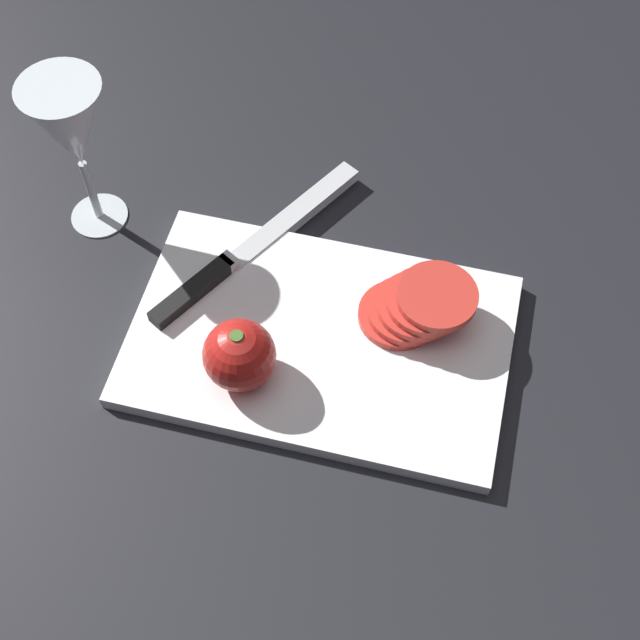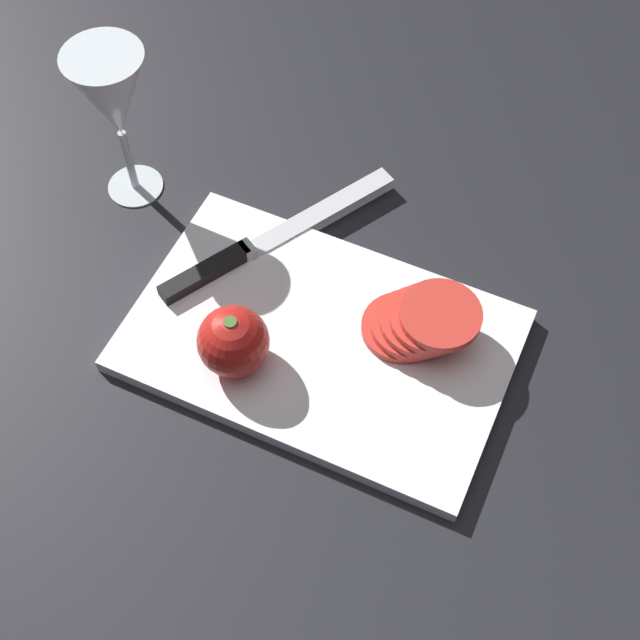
{
  "view_description": "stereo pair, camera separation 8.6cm",
  "coord_description": "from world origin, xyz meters",
  "px_view_note": "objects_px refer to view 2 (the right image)",
  "views": [
    {
      "loc": [
        -0.08,
        0.43,
        0.77
      ],
      "look_at": [
        0.03,
        -0.01,
        0.05
      ],
      "focal_mm": 50.0,
      "sensor_mm": 36.0,
      "label": 1
    },
    {
      "loc": [
        -0.16,
        0.4,
        0.77
      ],
      "look_at": [
        0.03,
        -0.01,
        0.05
      ],
      "focal_mm": 50.0,
      "sensor_mm": 36.0,
      "label": 2
    }
  ],
  "objects_px": {
    "tomato_slice_stack_near": "(421,321)",
    "knife": "(235,257)",
    "wine_glass": "(113,100)",
    "whole_tomato": "(233,341)"
  },
  "relations": [
    {
      "from": "wine_glass",
      "to": "whole_tomato",
      "type": "relative_size",
      "value": 2.69
    },
    {
      "from": "wine_glass",
      "to": "tomato_slice_stack_near",
      "type": "relative_size",
      "value": 1.65
    },
    {
      "from": "tomato_slice_stack_near",
      "to": "whole_tomato",
      "type": "bearing_deg",
      "value": 34.11
    },
    {
      "from": "whole_tomato",
      "to": "tomato_slice_stack_near",
      "type": "relative_size",
      "value": 0.62
    },
    {
      "from": "wine_glass",
      "to": "knife",
      "type": "xyz_separation_m",
      "value": [
        -0.16,
        0.05,
        -0.11
      ]
    },
    {
      "from": "tomato_slice_stack_near",
      "to": "knife",
      "type": "bearing_deg",
      "value": -1.13
    },
    {
      "from": "wine_glass",
      "to": "whole_tomato",
      "type": "distance_m",
      "value": 0.28
    },
    {
      "from": "whole_tomato",
      "to": "tomato_slice_stack_near",
      "type": "distance_m",
      "value": 0.18
    },
    {
      "from": "wine_glass",
      "to": "whole_tomato",
      "type": "xyz_separation_m",
      "value": [
        -0.21,
        0.16,
        -0.08
      ]
    },
    {
      "from": "whole_tomato",
      "to": "wine_glass",
      "type": "bearing_deg",
      "value": -37.06
    }
  ]
}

